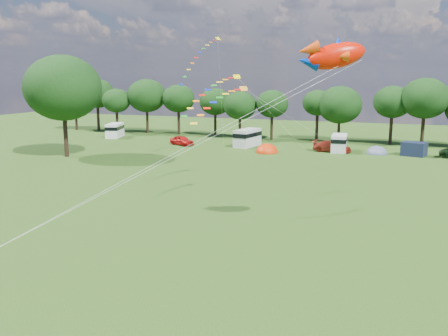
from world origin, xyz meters
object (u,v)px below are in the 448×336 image
(car_c, at_px, (332,146))
(campervan_b, at_px, (247,137))
(campervan_a, at_px, (115,130))
(tent_greyblue, at_px, (377,154))
(tent_orange, at_px, (267,152))
(campervan_c, at_px, (339,142))
(car_a, at_px, (182,141))
(fish_kite, at_px, (331,56))
(big_tree, at_px, (63,88))

(car_c, xyz_separation_m, campervan_b, (-12.84, 0.97, 0.63))
(campervan_a, bearing_deg, tent_greyblue, -110.73)
(campervan_b, height_order, tent_orange, campervan_b)
(campervan_c, bearing_deg, car_a, 90.62)
(tent_greyblue, bearing_deg, campervan_a, 176.42)
(campervan_b, bearing_deg, tent_orange, -128.39)
(tent_orange, distance_m, tent_greyblue, 15.08)
(car_c, distance_m, tent_orange, 9.26)
(campervan_a, bearing_deg, fish_kite, -151.78)
(big_tree, relative_size, campervan_b, 2.37)
(big_tree, bearing_deg, car_a, 57.17)
(tent_orange, xyz_separation_m, tent_greyblue, (14.47, 4.25, 0.00))
(campervan_a, bearing_deg, campervan_b, -112.20)
(campervan_b, bearing_deg, campervan_c, -81.41)
(campervan_b, xyz_separation_m, tent_orange, (4.43, -4.79, -1.38))
(car_c, relative_size, fish_kite, 1.18)
(campervan_b, xyz_separation_m, tent_greyblue, (18.90, -0.54, -1.38))
(car_c, height_order, tent_orange, car_c)
(campervan_b, xyz_separation_m, fish_kite, (18.43, -40.50, 10.50))
(tent_greyblue, height_order, fish_kite, fish_kite)
(fish_kite, bearing_deg, campervan_a, 112.60)
(campervan_a, relative_size, campervan_b, 0.95)
(car_a, xyz_separation_m, campervan_c, (23.51, 2.37, 0.54))
(car_a, height_order, campervan_c, campervan_c)
(car_c, xyz_separation_m, fish_kite, (5.60, -39.53, 11.13))
(fish_kite, bearing_deg, tent_orange, 88.65)
(car_a, relative_size, fish_kite, 1.00)
(campervan_b, distance_m, tent_greyblue, 18.96)
(campervan_b, bearing_deg, car_a, 112.74)
(campervan_b, relative_size, tent_greyblue, 1.76)
(big_tree, xyz_separation_m, tent_orange, (23.97, 12.71, -9.00))
(car_a, distance_m, car_c, 22.70)
(car_a, bearing_deg, fish_kite, -119.64)
(campervan_a, relative_size, tent_greyblue, 1.67)
(tent_greyblue, bearing_deg, car_c, -175.94)
(campervan_c, height_order, tent_orange, campervan_c)
(tent_greyblue, bearing_deg, car_a, -176.24)
(tent_greyblue, bearing_deg, fish_kite, -90.67)
(big_tree, height_order, car_c, big_tree)
(campervan_b, height_order, tent_greyblue, campervan_b)
(big_tree, distance_m, car_a, 19.76)
(campervan_c, height_order, tent_greyblue, campervan_c)
(fish_kite, bearing_deg, campervan_c, 73.92)
(car_a, relative_size, tent_orange, 1.25)
(car_a, height_order, campervan_b, campervan_b)
(car_c, distance_m, tent_greyblue, 6.12)
(big_tree, bearing_deg, campervan_c, 27.69)
(campervan_b, height_order, fish_kite, fish_kite)
(car_a, distance_m, tent_greyblue, 28.78)
(campervan_a, distance_m, tent_orange, 30.09)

